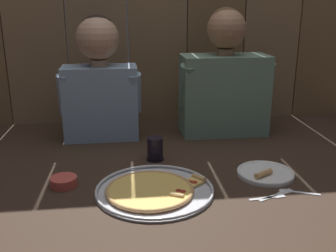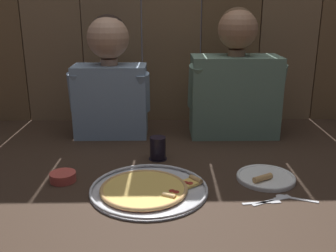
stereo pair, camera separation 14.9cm
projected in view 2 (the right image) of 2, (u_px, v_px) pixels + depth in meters
The scene contains 10 objects.
ground_plane at pixel (177, 180), 1.45m from camera, with size 3.20×3.20×0.00m, color #332319.
pizza_tray at pixel (148, 189), 1.37m from camera, with size 0.41×0.41×0.03m.
dinner_plate at pixel (266, 178), 1.45m from camera, with size 0.22×0.22×0.03m.
drinking_glass at pixel (158, 148), 1.64m from camera, with size 0.08×0.08×0.10m.
dipping_bowl at pixel (63, 176), 1.45m from camera, with size 0.10×0.10×0.03m.
table_fork at pixel (263, 202), 1.29m from camera, with size 0.13×0.03×0.01m.
table_knife at pixel (272, 200), 1.30m from camera, with size 0.15×0.08×0.01m.
table_spoon at pixel (289, 197), 1.32m from camera, with size 0.14×0.07×0.01m.
diner_left at pixel (110, 78), 1.87m from camera, with size 0.38×0.20×0.58m.
diner_right at pixel (235, 80), 1.88m from camera, with size 0.46×0.21×0.61m.
Camera 2 is at (-0.06, -1.33, 0.63)m, focal length 41.90 mm.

